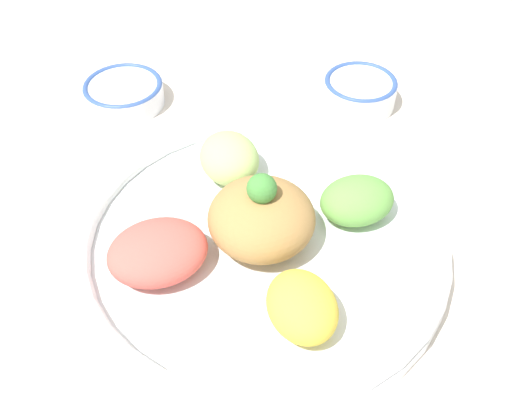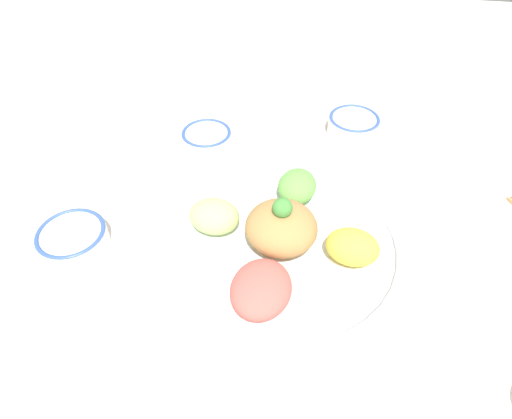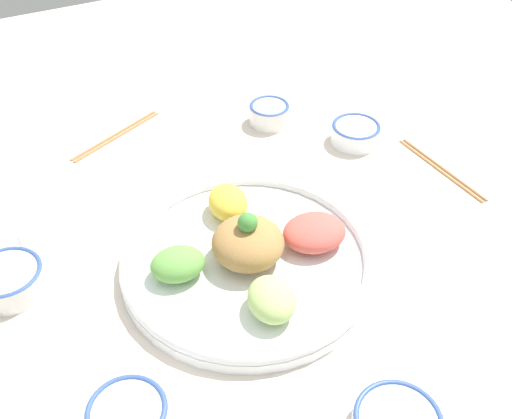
% 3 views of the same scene
% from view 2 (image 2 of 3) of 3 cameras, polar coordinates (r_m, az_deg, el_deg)
% --- Properties ---
extents(ground_plane, '(2.40, 2.40, 0.00)m').
position_cam_2_polar(ground_plane, '(0.73, 0.39, -3.06)').
color(ground_plane, silver).
extents(salad_platter, '(0.40, 0.40, 0.11)m').
position_cam_2_polar(salad_platter, '(0.69, 3.23, -4.12)').
color(salad_platter, white).
rests_on(salad_platter, ground_plane).
extents(sauce_bowl_red, '(0.11, 0.11, 0.04)m').
position_cam_2_polar(sauce_bowl_red, '(0.96, 12.84, 10.95)').
color(sauce_bowl_red, white).
rests_on(sauce_bowl_red, ground_plane).
extents(rice_bowl_blue, '(0.10, 0.10, 0.04)m').
position_cam_2_polar(rice_bowl_blue, '(0.90, -6.57, 9.34)').
color(rice_bowl_blue, white).
rests_on(rice_bowl_blue, ground_plane).
extents(sauce_bowl_dark, '(0.11, 0.11, 0.03)m').
position_cam_2_polar(sauce_bowl_dark, '(0.76, -23.26, -3.47)').
color(sauce_bowl_dark, white).
rests_on(sauce_bowl_dark, ground_plane).
extents(serving_spoon_main, '(0.13, 0.04, 0.01)m').
position_cam_2_polar(serving_spoon_main, '(0.96, 18.88, 7.90)').
color(serving_spoon_main, beige).
rests_on(serving_spoon_main, ground_plane).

